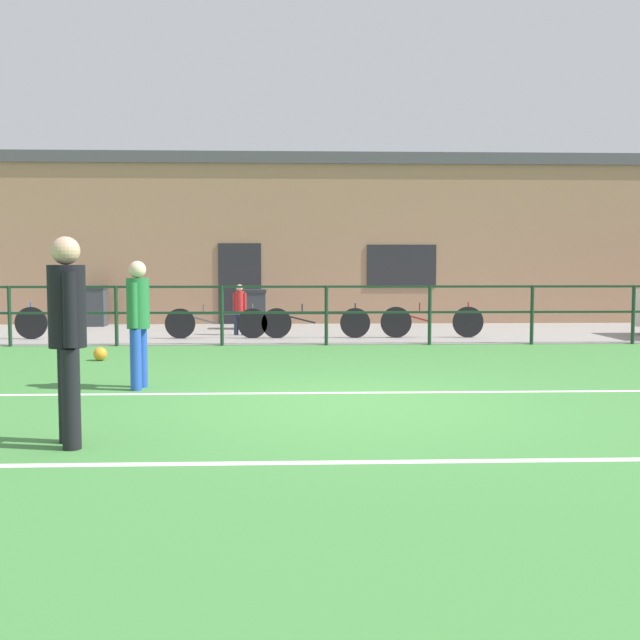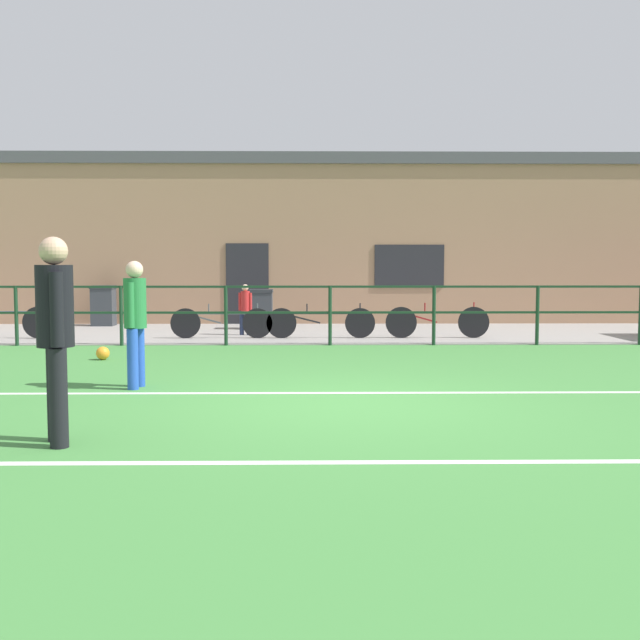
{
  "view_description": "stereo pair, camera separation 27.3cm",
  "coord_description": "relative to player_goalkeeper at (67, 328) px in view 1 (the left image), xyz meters",
  "views": [
    {
      "loc": [
        -0.65,
        -8.14,
        1.54
      ],
      "look_at": [
        -0.23,
        3.06,
        0.71
      ],
      "focal_mm": 41.5,
      "sensor_mm": 36.0,
      "label": 1
    },
    {
      "loc": [
        -0.38,
        -8.15,
        1.54
      ],
      "look_at": [
        -0.23,
        3.06,
        0.71
      ],
      "focal_mm": 41.5,
      "sensor_mm": 36.0,
      "label": 2
    }
  ],
  "objects": [
    {
      "name": "player_striker",
      "position": [
        -0.01,
        2.92,
        -0.11
      ],
      "size": [
        0.28,
        0.43,
        1.59
      ],
      "rotation": [
        0.0,
        0.0,
        4.6
      ],
      "color": "blue",
      "rests_on": "ground"
    },
    {
      "name": "soccer_ball_match",
      "position": [
        -1.21,
        5.7,
        -0.9
      ],
      "size": [
        0.22,
        0.22,
        0.22
      ],
      "primitive_type": "sphere",
      "color": "orange",
      "rests_on": "ground"
    },
    {
      "name": "ground",
      "position": [
        2.55,
        1.85,
        -1.03
      ],
      "size": [
        60.0,
        44.0,
        0.04
      ],
      "primitive_type": "cube",
      "color": "#42843D"
    },
    {
      "name": "perimeter_fence",
      "position": [
        2.55,
        7.85,
        -0.26
      ],
      "size": [
        36.07,
        0.07,
        1.15
      ],
      "color": "#193823",
      "rests_on": "ground"
    },
    {
      "name": "bicycle_parked_4",
      "position": [
        0.32,
        9.05,
        -0.66
      ],
      "size": [
        2.12,
        0.04,
        0.73
      ],
      "color": "black",
      "rests_on": "pavement_strip"
    },
    {
      "name": "bicycle_parked_0",
      "position": [
        2.38,
        9.05,
        -0.66
      ],
      "size": [
        2.27,
        0.04,
        0.73
      ],
      "color": "black",
      "rests_on": "pavement_strip"
    },
    {
      "name": "player_goalkeeper",
      "position": [
        0.0,
        0.0,
        0.0
      ],
      "size": [
        0.31,
        0.46,
        1.78
      ],
      "rotation": [
        0.0,
        0.0,
        5.11
      ],
      "color": "black",
      "rests_on": "ground"
    },
    {
      "name": "field_line_hash",
      "position": [
        2.55,
        -0.63,
        -1.01
      ],
      "size": [
        36.0,
        0.11,
        0.0
      ],
      "primitive_type": "cube",
      "color": "white",
      "rests_on": "ground"
    },
    {
      "name": "field_line_touchline",
      "position": [
        2.55,
        2.51,
        -1.01
      ],
      "size": [
        36.0,
        0.11,
        0.0
      ],
      "primitive_type": "cube",
      "color": "white",
      "rests_on": "ground"
    },
    {
      "name": "pavement_strip",
      "position": [
        2.55,
        10.35,
        -1.0
      ],
      "size": [
        48.0,
        5.0,
        0.02
      ],
      "primitive_type": "cube",
      "color": "gray",
      "rests_on": "ground"
    },
    {
      "name": "clubhouse_facade",
      "position": [
        2.55,
        14.05,
        1.22
      ],
      "size": [
        28.0,
        2.56,
        4.44
      ],
      "color": "#A37A5B",
      "rests_on": "ground"
    },
    {
      "name": "trash_bin_0",
      "position": [
        -3.02,
        12.28,
        -0.48
      ],
      "size": [
        0.57,
        0.49,
        1.01
      ],
      "color": "#33383D",
      "rests_on": "pavement_strip"
    },
    {
      "name": "spectator_child",
      "position": [
        0.76,
        9.77,
        -0.36
      ],
      "size": [
        0.3,
        0.19,
        1.1
      ],
      "rotation": [
        0.0,
        0.0,
        2.96
      ],
      "color": "#232D4C",
      "rests_on": "pavement_strip"
    },
    {
      "name": "bicycle_parked_1",
      "position": [
        4.83,
        9.05,
        -0.65
      ],
      "size": [
        2.17,
        0.04,
        0.75
      ],
      "color": "black",
      "rests_on": "pavement_strip"
    },
    {
      "name": "trash_bin_1",
      "position": [
        1.01,
        11.27,
        -0.51
      ],
      "size": [
        0.55,
        0.47,
        0.95
      ],
      "color": "#33383D",
      "rests_on": "pavement_strip"
    }
  ]
}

